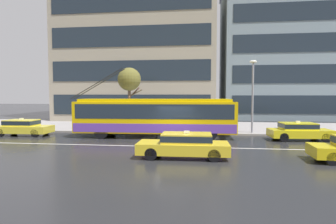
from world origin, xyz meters
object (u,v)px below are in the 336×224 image
trolleybus (155,116)px  taxi_queued_behind_bus (23,127)px  street_lamp (253,89)px  taxi_ahead_of_bus (299,131)px  pedestrian_waiting_by_pole (115,119)px  street_tree_bare (129,80)px  bus_shelter (145,108)px  taxi_oncoming_near (184,144)px  pedestrian_walking_past (124,113)px  pedestrian_at_shelter (140,112)px  pedestrian_approaching_curb (158,113)px

trolleybus → taxi_queued_behind_bus: size_ratio=2.91×
trolleybus → street_lamp: (7.68, 2.48, 2.08)m
taxi_ahead_of_bus → pedestrian_waiting_by_pole: 14.64m
trolleybus → street_tree_bare: size_ratio=2.23×
bus_shelter → pedestrian_waiting_by_pole: 2.82m
taxi_oncoming_near → taxi_ahead_of_bus: same height
taxi_oncoming_near → pedestrian_walking_past: (-6.08, 9.92, 0.93)m
taxi_ahead_of_bus → pedestrian_waiting_by_pole: size_ratio=2.57×
taxi_ahead_of_bus → street_lamp: street_lamp is taller
pedestrian_at_shelter → trolleybus: bearing=-61.1°
trolleybus → pedestrian_waiting_by_pole: size_ratio=7.50×
bus_shelter → pedestrian_approaching_curb: size_ratio=1.85×
pedestrian_waiting_by_pole → street_lamp: 11.92m
pedestrian_at_shelter → street_lamp: size_ratio=0.33×
taxi_queued_behind_bus → bus_shelter: (9.19, 3.66, 1.38)m
pedestrian_at_shelter → street_tree_bare: 3.30m
pedestrian_approaching_curb → pedestrian_walking_past: size_ratio=1.02×
bus_shelter → trolleybus: bearing=-65.2°
taxi_ahead_of_bus → street_tree_bare: 15.04m
taxi_oncoming_near → street_tree_bare: street_tree_bare is taller
street_tree_bare → taxi_ahead_of_bus: bearing=-19.1°
street_lamp → taxi_queued_behind_bus: bearing=-171.1°
trolleybus → bus_shelter: (-1.51, 3.27, 0.47)m
pedestrian_at_shelter → street_lamp: street_lamp is taller
taxi_ahead_of_bus → taxi_oncoming_near: bearing=-140.6°
pedestrian_approaching_curb → pedestrian_walking_past: (-3.29, 1.06, -0.06)m
pedestrian_waiting_by_pole → pedestrian_at_shelter: bearing=35.1°
trolleybus → pedestrian_walking_past: 4.75m
street_tree_bare → pedestrian_waiting_by_pole: bearing=-107.2°
taxi_queued_behind_bus → street_tree_bare: bearing=33.5°
street_lamp → bus_shelter: bearing=175.1°
bus_shelter → pedestrian_approaching_curb: bearing=-37.6°
taxi_ahead_of_bus → pedestrian_walking_past: pedestrian_walking_past is taller
pedestrian_at_shelter → taxi_ahead_of_bus: bearing=-17.0°
trolleybus → pedestrian_approaching_curb: 2.23m
taxi_oncoming_near → street_lamp: (5.04, 9.12, 3.00)m
pedestrian_waiting_by_pole → bus_shelter: bearing=23.1°
taxi_queued_behind_bus → pedestrian_approaching_curb: 10.92m
pedestrian_walking_past → bus_shelter: bearing=-0.3°
bus_shelter → pedestrian_waiting_by_pole: (-2.45, -1.05, -0.94)m
taxi_queued_behind_bus → street_lamp: bearing=8.9°
pedestrian_at_shelter → pedestrian_waiting_by_pole: size_ratio=1.17×
pedestrian_walking_past → street_lamp: (11.12, -0.80, 2.07)m
taxi_queued_behind_bus → street_tree_bare: 9.78m
taxi_ahead_of_bus → pedestrian_walking_past: bearing=166.0°
taxi_queued_behind_bus → taxi_oncoming_near: same height
trolleybus → taxi_ahead_of_bus: size_ratio=2.91×
taxi_oncoming_near → pedestrian_walking_past: pedestrian_walking_past is taller
pedestrian_walking_past → street_tree_bare: size_ratio=0.34×
taxi_queued_behind_bus → street_lamp: (18.39, 2.88, 3.00)m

